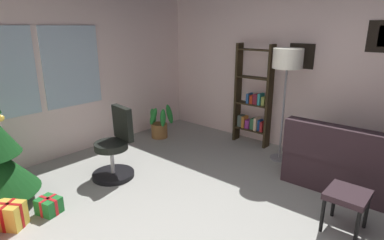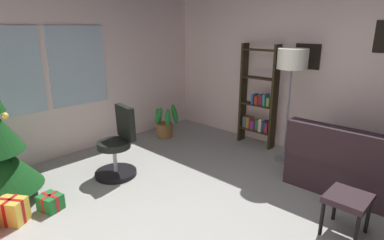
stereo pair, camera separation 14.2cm
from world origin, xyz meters
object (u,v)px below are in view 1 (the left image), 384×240
(footstool, at_px, (347,198))
(gift_box_green, at_px, (49,206))
(bookshelf, at_px, (253,101))
(gift_box_gold, at_px, (9,215))
(office_chair, at_px, (115,150))
(floor_lamp, at_px, (287,65))
(potted_plant, at_px, (160,125))

(footstool, distance_m, gift_box_green, 3.11)
(gift_box_green, relative_size, bookshelf, 0.16)
(bookshelf, bearing_deg, gift_box_gold, 170.64)
(gift_box_gold, distance_m, bookshelf, 3.79)
(office_chair, distance_m, floor_lamp, 2.67)
(footstool, height_order, office_chair, office_chair)
(office_chair, height_order, bookshelf, bookshelf)
(gift_box_gold, bearing_deg, potted_plant, 15.69)
(office_chair, bearing_deg, gift_box_green, -169.84)
(footstool, relative_size, gift_box_gold, 1.22)
(gift_box_gold, xyz_separation_m, office_chair, (1.40, 0.13, 0.24))
(gift_box_gold, bearing_deg, office_chair, 5.30)
(footstool, relative_size, gift_box_green, 1.52)
(gift_box_gold, bearing_deg, gift_box_green, -8.23)
(footstool, height_order, floor_lamp, floor_lamp)
(footstool, height_order, potted_plant, potted_plant)
(footstool, relative_size, potted_plant, 0.67)
(office_chair, distance_m, potted_plant, 1.60)
(floor_lamp, height_order, potted_plant, floor_lamp)
(footstool, bearing_deg, office_chair, 106.08)
(gift_box_green, xyz_separation_m, floor_lamp, (3.00, -1.25, 1.36))
(footstool, bearing_deg, bookshelf, 52.24)
(floor_lamp, xyz_separation_m, potted_plant, (-0.54, 2.10, -1.21))
(bookshelf, bearing_deg, gift_box_green, 170.51)
(gift_box_green, distance_m, bookshelf, 3.43)
(floor_lamp, distance_m, potted_plant, 2.48)
(bookshelf, bearing_deg, footstool, -127.76)
(gift_box_green, height_order, bookshelf, bookshelf)
(gift_box_gold, relative_size, bookshelf, 0.20)
(gift_box_gold, distance_m, potted_plant, 2.95)
(office_chair, xyz_separation_m, floor_lamp, (1.98, -1.43, 1.08))
(gift_box_green, distance_m, gift_box_gold, 0.38)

